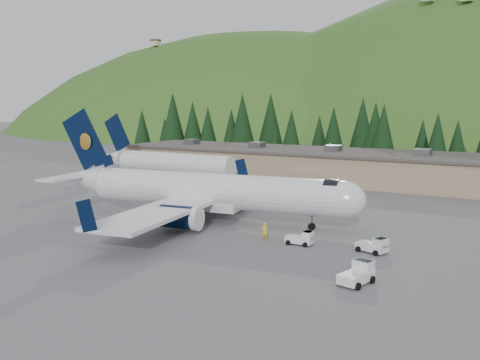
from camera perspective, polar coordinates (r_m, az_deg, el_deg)
name	(u,v)px	position (r m, az deg, el deg)	size (l,w,h in m)	color
ground	(213,221)	(61.09, -2.85, -4.41)	(600.00, 600.00, 0.00)	#57575C
airliner	(204,191)	(60.92, -3.83, -1.22)	(38.16, 35.94, 12.67)	white
second_airliner	(162,162)	(92.64, -8.34, 1.93)	(27.50, 11.00, 10.05)	white
baggage_tug_a	(302,238)	(51.30, 6.59, -6.22)	(2.62, 1.67, 1.36)	white
baggage_tug_b	(374,246)	(49.75, 14.12, -6.82)	(3.03, 2.28, 1.47)	white
baggage_tug_c	(358,274)	(41.40, 12.48, -9.75)	(2.38, 3.29, 1.62)	white
terminal_building	(306,163)	(96.20, 7.07, 1.76)	(71.00, 17.00, 6.10)	#8D7459
ramp_worker	(265,232)	(52.26, 2.65, -5.55)	(0.67, 0.44, 1.84)	yellow
tree_line	(334,129)	(117.77, 10.00, 5.37)	(113.43, 19.40, 14.51)	black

